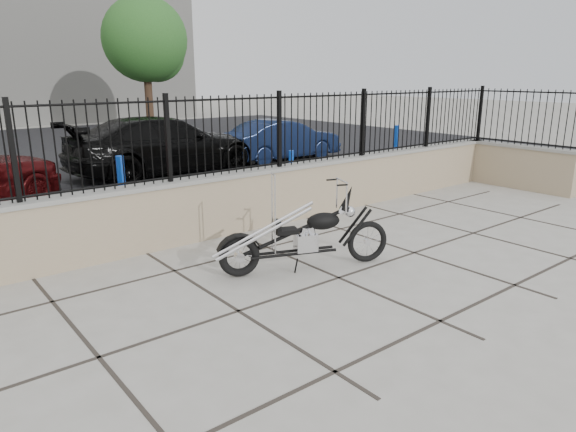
# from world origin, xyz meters

# --- Properties ---
(ground_plane) EXTENTS (90.00, 90.00, 0.00)m
(ground_plane) POSITION_xyz_m (0.00, 0.00, 0.00)
(ground_plane) COLOR #99968E
(ground_plane) RESTS_ON ground
(parking_lot) EXTENTS (30.00, 30.00, 0.00)m
(parking_lot) POSITION_xyz_m (0.00, 12.50, 0.00)
(parking_lot) COLOR black
(parking_lot) RESTS_ON ground
(retaining_wall) EXTENTS (14.00, 0.36, 0.96)m
(retaining_wall) POSITION_xyz_m (0.00, 2.50, 0.48)
(retaining_wall) COLOR gray
(retaining_wall) RESTS_ON ground_plane
(wall_return) EXTENTS (0.36, 2.50, 0.96)m
(wall_return) POSITION_xyz_m (6.85, 1.30, 0.48)
(wall_return) COLOR gray
(wall_return) RESTS_ON ground_plane
(iron_fence) EXTENTS (14.00, 0.08, 1.20)m
(iron_fence) POSITION_xyz_m (0.00, 2.50, 1.56)
(iron_fence) COLOR black
(iron_fence) RESTS_ON retaining_wall
(fence_return) EXTENTS (0.08, 2.30, 1.20)m
(fence_return) POSITION_xyz_m (6.85, 1.30, 1.56)
(fence_return) COLOR black
(fence_return) RESTS_ON wall_return
(chopper_motorcycle) EXTENTS (2.18, 1.16, 1.32)m
(chopper_motorcycle) POSITION_xyz_m (-0.16, 0.51, 0.66)
(chopper_motorcycle) COLOR black
(chopper_motorcycle) RESTS_ON ground_plane
(car_black) EXTENTS (5.03, 2.14, 1.45)m
(car_black) POSITION_xyz_m (1.50, 7.93, 0.72)
(car_black) COLOR black
(car_black) RESTS_ON parking_lot
(car_blue) EXTENTS (3.62, 1.27, 1.19)m
(car_blue) POSITION_xyz_m (5.11, 7.68, 0.60)
(car_blue) COLOR #101B3A
(car_blue) RESTS_ON parking_lot
(bollard_a) EXTENTS (0.16, 0.16, 1.12)m
(bollard_a) POSITION_xyz_m (-1.05, 4.31, 0.56)
(bollard_a) COLOR #0D35C5
(bollard_a) RESTS_ON ground_plane
(bollard_b) EXTENTS (0.11, 0.11, 0.89)m
(bollard_b) POSITION_xyz_m (2.65, 4.22, 0.45)
(bollard_b) COLOR blue
(bollard_b) RESTS_ON ground_plane
(bollard_c) EXTENTS (0.18, 0.18, 1.14)m
(bollard_c) POSITION_xyz_m (6.78, 4.79, 0.57)
(bollard_c) COLOR blue
(bollard_c) RESTS_ON ground_plane
(tree_right) EXTENTS (3.37, 3.37, 5.68)m
(tree_right) POSITION_xyz_m (4.83, 16.25, 3.98)
(tree_right) COLOR #382619
(tree_right) RESTS_ON ground_plane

